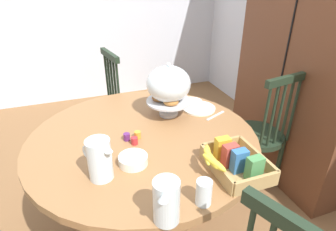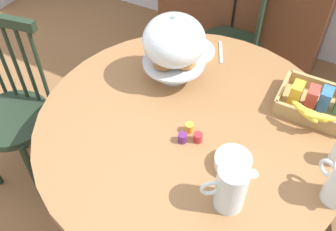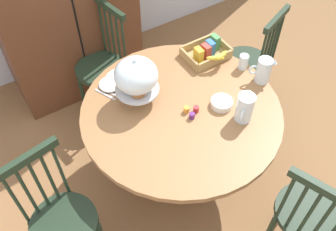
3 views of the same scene
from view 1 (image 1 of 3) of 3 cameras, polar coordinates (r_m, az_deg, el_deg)
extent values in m
cube|color=brown|center=(2.36, 27.89, 9.50)|extent=(1.10, 0.56, 1.90)
cube|color=black|center=(2.14, 23.14, 11.55)|extent=(0.01, 0.01, 1.52)
cylinder|color=olive|center=(1.58, -5.13, -4.71)|extent=(1.28, 1.28, 0.04)
cylinder|color=brown|center=(1.78, -4.67, -13.82)|extent=(0.14, 0.14, 0.63)
cylinder|color=brown|center=(2.04, -4.26, -21.30)|extent=(0.56, 0.56, 0.06)
cube|color=#1E2D1E|center=(0.88, 25.69, -20.44)|extent=(0.35, 0.16, 0.05)
cylinder|color=#1E2D1E|center=(2.22, 17.76, -3.87)|extent=(0.40, 0.40, 0.04)
cylinder|color=#1E2D1E|center=(2.51, 16.97, -5.95)|extent=(0.04, 0.04, 0.45)
cylinder|color=#1E2D1E|center=(2.33, 12.10, -7.99)|extent=(0.04, 0.04, 0.45)
cylinder|color=#1E2D1E|center=(2.37, 21.78, -9.08)|extent=(0.04, 0.04, 0.45)
cylinder|color=#1E2D1E|center=(2.18, 16.95, -11.58)|extent=(0.04, 0.04, 0.45)
cylinder|color=#1E2D1E|center=(2.13, 24.36, 0.80)|extent=(0.02, 0.02, 0.48)
cylinder|color=#1E2D1E|center=(2.07, 23.18, 0.37)|extent=(0.02, 0.02, 0.48)
cylinder|color=#1E2D1E|center=(2.02, 21.94, -0.08)|extent=(0.02, 0.02, 0.48)
cylinder|color=#1E2D1E|center=(1.97, 20.64, -0.55)|extent=(0.02, 0.02, 0.48)
cylinder|color=#1E2D1E|center=(1.92, 19.26, -1.05)|extent=(0.02, 0.02, 0.48)
cube|color=#1E2D1E|center=(1.92, 23.30, 6.78)|extent=(0.10, 0.36, 0.05)
cylinder|color=#1E2D1E|center=(2.49, -14.27, 0.27)|extent=(0.40, 0.40, 0.04)
cylinder|color=#1E2D1E|center=(2.69, -17.43, -3.48)|extent=(0.04, 0.04, 0.45)
cylinder|color=#1E2D1E|center=(2.46, -15.79, -6.46)|extent=(0.04, 0.04, 0.45)
cylinder|color=#1E2D1E|center=(2.75, -11.83, -2.04)|extent=(0.04, 0.04, 0.45)
cylinder|color=#1E2D1E|center=(2.52, -9.69, -4.80)|extent=(0.04, 0.04, 0.45)
cylinder|color=#1E2D1E|center=(2.56, -12.42, 7.14)|extent=(0.02, 0.02, 0.48)
cylinder|color=#1E2D1E|center=(2.50, -11.89, 6.66)|extent=(0.02, 0.02, 0.48)
cylinder|color=#1E2D1E|center=(2.44, -11.33, 6.16)|extent=(0.02, 0.02, 0.48)
cylinder|color=#1E2D1E|center=(2.37, -10.75, 5.64)|extent=(0.02, 0.02, 0.48)
cylinder|color=#1E2D1E|center=(2.31, -10.14, 5.08)|extent=(0.02, 0.02, 0.48)
cube|color=#1E2D1E|center=(2.35, -11.93, 12.05)|extent=(0.36, 0.10, 0.05)
cylinder|color=silver|center=(1.78, 0.12, 0.42)|extent=(0.12, 0.12, 0.02)
cylinder|color=silver|center=(1.76, 0.12, 1.49)|extent=(0.03, 0.03, 0.09)
cylinder|color=silver|center=(1.74, 0.12, 2.99)|extent=(0.28, 0.28, 0.01)
torus|color=#B27033|center=(1.68, 0.62, 2.93)|extent=(0.10, 0.10, 0.03)
torus|color=#D19347|center=(1.76, 0.96, 4.17)|extent=(0.10, 0.10, 0.03)
torus|color=#935628|center=(1.73, -1.77, 3.73)|extent=(0.10, 0.10, 0.03)
ellipsoid|color=silver|center=(1.70, 0.12, 6.55)|extent=(0.27, 0.27, 0.22)
sphere|color=silver|center=(1.66, 0.13, 10.42)|extent=(0.02, 0.02, 0.02)
cylinder|color=silver|center=(1.04, -0.33, -17.23)|extent=(0.10, 0.10, 0.18)
cylinder|color=orange|center=(1.06, -0.32, -18.26)|extent=(0.09, 0.09, 0.12)
cone|color=silver|center=(0.95, -1.05, -16.50)|extent=(0.05, 0.05, 0.03)
torus|color=silver|center=(1.08, 0.35, -14.48)|extent=(0.07, 0.05, 0.07)
cylinder|color=silver|center=(1.25, -13.87, -8.77)|extent=(0.11, 0.11, 0.19)
cylinder|color=white|center=(1.27, -13.72, -9.83)|extent=(0.09, 0.09, 0.13)
cone|color=silver|center=(1.17, -12.17, -6.68)|extent=(0.05, 0.05, 0.03)
torus|color=silver|center=(1.29, -16.04, -7.29)|extent=(0.07, 0.05, 0.07)
cube|color=tan|center=(1.36, 13.83, -10.40)|extent=(0.30, 0.22, 0.01)
cube|color=tan|center=(1.29, 9.79, -10.58)|extent=(0.30, 0.02, 0.07)
cube|color=tan|center=(1.40, 17.80, -8.31)|extent=(0.30, 0.02, 0.07)
cube|color=tan|center=(1.44, 10.78, -6.12)|extent=(0.02, 0.22, 0.07)
cube|color=tan|center=(1.25, 17.72, -13.21)|extent=(0.02, 0.22, 0.07)
cube|color=gold|center=(1.37, 11.10, -6.57)|extent=(0.05, 0.07, 0.11)
cube|color=#B23D33|center=(1.33, 12.62, -8.00)|extent=(0.05, 0.07, 0.11)
cube|color=#336BAD|center=(1.30, 14.42, -9.00)|extent=(0.04, 0.07, 0.11)
cube|color=#47894C|center=(1.28, 17.33, -10.29)|extent=(0.05, 0.07, 0.11)
ellipsoid|color=yellow|center=(1.26, 8.15, -7.99)|extent=(0.14, 0.08, 0.05)
ellipsoid|color=yellow|center=(1.24, 8.79, -8.74)|extent=(0.13, 0.03, 0.05)
ellipsoid|color=yellow|center=(1.22, 9.45, -9.52)|extent=(0.14, 0.08, 0.05)
cylinder|color=white|center=(1.86, 6.33, 1.50)|extent=(0.22, 0.22, 0.01)
cylinder|color=white|center=(1.93, 4.86, 2.85)|extent=(0.15, 0.15, 0.01)
cylinder|color=white|center=(1.35, -7.02, -9.03)|extent=(0.14, 0.14, 0.04)
cylinder|color=silver|center=(1.13, 7.37, -15.41)|extent=(0.06, 0.06, 0.11)
cylinder|color=#B7282D|center=(1.49, -6.91, -5.17)|extent=(0.04, 0.04, 0.04)
cylinder|color=orange|center=(1.54, -6.28, -3.97)|extent=(0.04, 0.04, 0.04)
cylinder|color=#5B2366|center=(1.53, -8.48, -4.36)|extent=(0.04, 0.04, 0.04)
cube|color=silver|center=(1.95, 3.20, 2.75)|extent=(0.08, 0.16, 0.01)
cube|color=silver|center=(1.97, 2.56, 3.02)|extent=(0.08, 0.16, 0.01)
cube|color=silver|center=(1.79, 9.73, -0.03)|extent=(0.08, 0.16, 0.01)
camera|label=2|loc=(1.16, -69.12, 31.98)|focal=41.68mm
camera|label=3|loc=(2.61, -56.67, 39.98)|focal=40.44mm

